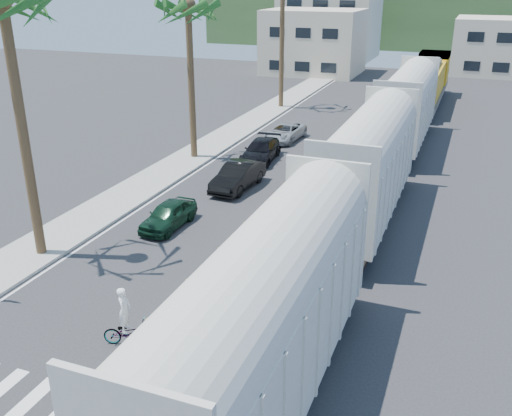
# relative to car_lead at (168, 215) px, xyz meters

# --- Properties ---
(ground) EXTENTS (140.00, 140.00, 0.00)m
(ground) POSITION_rel_car_lead_xyz_m (4.12, -10.86, -0.66)
(ground) COLOR #28282B
(ground) RESTS_ON ground
(sidewalk) EXTENTS (3.00, 90.00, 0.15)m
(sidewalk) POSITION_rel_car_lead_xyz_m (-4.38, 14.14, -0.59)
(sidewalk) COLOR gray
(sidewalk) RESTS_ON ground
(rails) EXTENTS (1.56, 100.00, 0.06)m
(rails) POSITION_rel_car_lead_xyz_m (9.12, 17.14, -0.63)
(rails) COLOR black
(rails) RESTS_ON ground
(median) EXTENTS (0.45, 60.00, 0.85)m
(median) POSITION_rel_car_lead_xyz_m (4.12, 9.10, -0.58)
(median) COLOR gray
(median) RESTS_ON ground
(crosswalk) EXTENTS (14.00, 2.20, 0.01)m
(crosswalk) POSITION_rel_car_lead_xyz_m (4.12, -12.86, -0.66)
(crosswalk) COLOR silver
(crosswalk) RESTS_ON ground
(lane_markings) EXTENTS (9.42, 90.00, 0.01)m
(lane_markings) POSITION_rel_car_lead_xyz_m (1.97, 14.14, -0.66)
(lane_markings) COLOR silver
(lane_markings) RESTS_ON ground
(freight_train) EXTENTS (3.00, 60.94, 5.85)m
(freight_train) POSITION_rel_car_lead_xyz_m (9.12, 10.05, 2.24)
(freight_train) COLOR beige
(freight_train) RESTS_ON ground
(buildings) EXTENTS (38.00, 27.00, 10.00)m
(buildings) POSITION_rel_car_lead_xyz_m (-2.30, 60.79, 3.70)
(buildings) COLOR beige
(buildings) RESTS_ON ground
(hillside) EXTENTS (80.00, 20.00, 12.00)m
(hillside) POSITION_rel_car_lead_xyz_m (4.12, 89.14, 5.34)
(hillside) COLOR #385628
(hillside) RESTS_ON ground
(car_lead) EXTENTS (1.78, 3.98, 1.33)m
(car_lead) POSITION_rel_car_lead_xyz_m (0.00, 0.00, 0.00)
(car_lead) COLOR black
(car_lead) RESTS_ON ground
(car_second) EXTENTS (2.21, 4.93, 1.56)m
(car_second) POSITION_rel_car_lead_xyz_m (1.08, 6.50, 0.12)
(car_second) COLOR black
(car_second) RESTS_ON ground
(car_third) EXTENTS (2.86, 5.28, 1.43)m
(car_third) POSITION_rel_car_lead_xyz_m (0.39, 12.21, 0.05)
(car_third) COLOR black
(car_third) RESTS_ON ground
(car_rear) EXTENTS (2.94, 5.06, 1.31)m
(car_rear) POSITION_rel_car_lead_xyz_m (0.26, 17.88, -0.01)
(car_rear) COLOR #B2B5B8
(car_rear) RESTS_ON ground
(cyclist) EXTENTS (1.61, 2.15, 2.20)m
(cyclist) POSITION_rel_car_lead_xyz_m (3.64, -9.31, 0.02)
(cyclist) COLOR #9EA0A5
(cyclist) RESTS_ON ground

